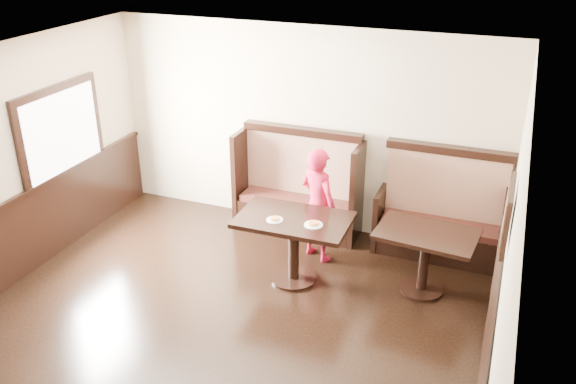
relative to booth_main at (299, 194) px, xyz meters
The scene contains 9 objects.
ground 3.34m from the booth_main, 90.00° to the right, with size 7.00×7.00×0.00m, color black.
room_shell 3.03m from the booth_main, 95.65° to the right, with size 7.00×7.00×7.00m.
booth_main is the anchor object (origin of this frame).
booth_neighbor 1.95m from the booth_main, ahead, with size 1.65×0.72×1.45m.
table_main 1.34m from the booth_main, 72.34° to the right, with size 1.33×0.84×0.84m.
table_neighbor 2.12m from the booth_main, 26.21° to the right, with size 1.18×0.84×0.78m.
child 0.85m from the booth_main, 52.64° to the right, with size 0.55×0.36×1.50m, color #A5112E.
pizza_plate_left 1.46m from the booth_main, 81.08° to the right, with size 0.20×0.20×0.04m.
pizza_plate_right 1.55m from the booth_main, 63.42° to the right, with size 0.22×0.22×0.04m.
Camera 1 is at (2.63, -3.88, 4.11)m, focal length 38.00 mm.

